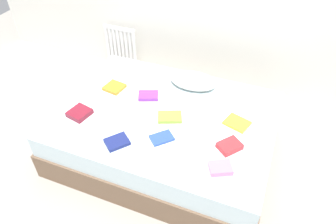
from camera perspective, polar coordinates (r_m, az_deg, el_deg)
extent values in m
plane|color=#9E998E|center=(3.26, -0.33, -6.91)|extent=(8.00, 8.00, 0.00)
cube|color=brown|center=(3.16, -0.34, -5.21)|extent=(2.00, 1.50, 0.28)
cube|color=silver|center=(2.98, -0.35, -1.89)|extent=(1.96, 1.46, 0.22)
cylinder|color=white|center=(4.39, -10.84, 12.14)|extent=(0.04, 0.04, 0.52)
cylinder|color=white|center=(4.36, -10.19, 12.04)|extent=(0.04, 0.04, 0.52)
cylinder|color=white|center=(4.34, -9.53, 11.93)|extent=(0.04, 0.04, 0.52)
cylinder|color=white|center=(4.31, -8.86, 11.82)|extent=(0.04, 0.04, 0.52)
cylinder|color=white|center=(4.29, -8.19, 11.70)|extent=(0.04, 0.04, 0.52)
cylinder|color=white|center=(4.26, -7.50, 11.58)|extent=(0.04, 0.04, 0.52)
cylinder|color=white|center=(4.24, -6.81, 11.46)|extent=(0.04, 0.04, 0.52)
cylinder|color=white|center=(4.21, -6.12, 11.34)|extent=(0.04, 0.04, 0.52)
cube|color=white|center=(4.19, -8.86, 14.62)|extent=(0.44, 0.04, 0.04)
cube|color=white|center=(4.42, -8.22, 9.05)|extent=(0.44, 0.04, 0.04)
ellipsoid|color=white|center=(3.24, 4.58, 5.66)|extent=(0.48, 0.31, 0.10)
cube|color=pink|center=(2.47, 9.43, -9.94)|extent=(0.21, 0.19, 0.05)
cube|color=navy|center=(2.66, -9.18, -5.33)|extent=(0.23, 0.24, 0.03)
cube|color=maroon|center=(2.99, -15.67, -0.17)|extent=(0.21, 0.22, 0.05)
cube|color=#2847B7|center=(2.67, -1.14, -4.69)|extent=(0.22, 0.22, 0.02)
cube|color=orange|center=(3.24, -9.65, 4.42)|extent=(0.21, 0.20, 0.03)
cube|color=purple|center=(3.09, -3.56, 2.95)|extent=(0.23, 0.20, 0.04)
cube|color=white|center=(2.94, -7.76, 0.32)|extent=(0.27, 0.23, 0.04)
cube|color=yellow|center=(2.86, 12.34, -1.93)|extent=(0.25, 0.22, 0.02)
cube|color=red|center=(2.63, 11.05, -6.04)|extent=(0.22, 0.23, 0.05)
cube|color=#8CC638|center=(2.85, 0.33, -0.91)|extent=(0.25, 0.22, 0.03)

